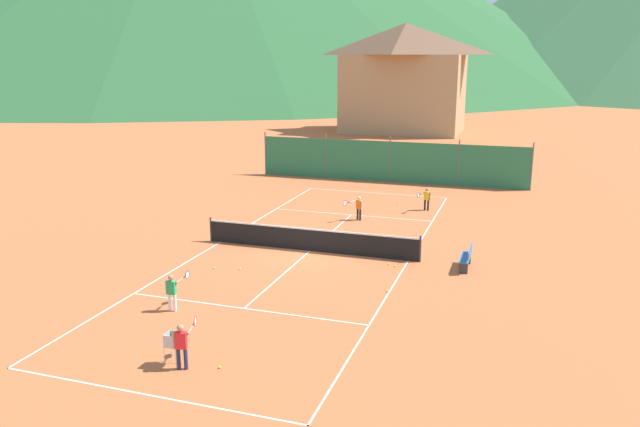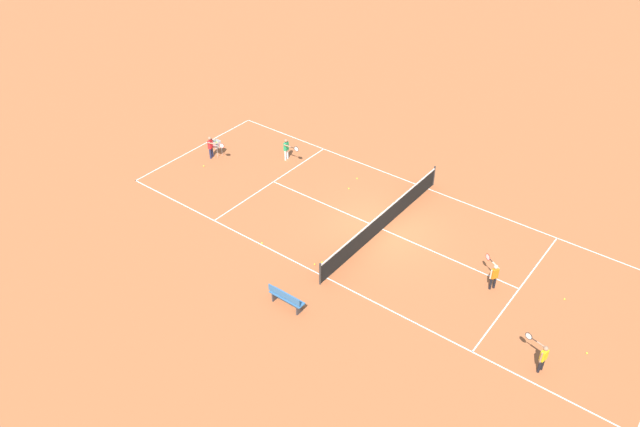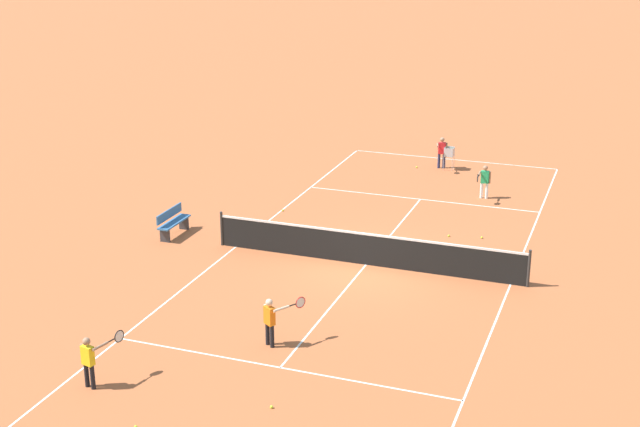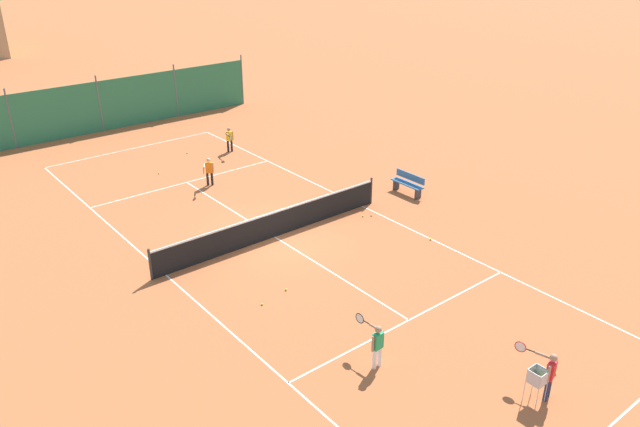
# 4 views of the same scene
# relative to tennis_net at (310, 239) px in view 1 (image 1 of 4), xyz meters

# --- Properties ---
(ground_plane) EXTENTS (600.00, 600.00, 0.00)m
(ground_plane) POSITION_rel_tennis_net_xyz_m (0.00, 0.00, -0.50)
(ground_plane) COLOR #B25B33
(court_line_markings) EXTENTS (8.25, 23.85, 0.01)m
(court_line_markings) POSITION_rel_tennis_net_xyz_m (0.00, 0.00, -0.50)
(court_line_markings) COLOR white
(court_line_markings) RESTS_ON ground
(tennis_net) EXTENTS (9.18, 0.08, 1.06)m
(tennis_net) POSITION_rel_tennis_net_xyz_m (0.00, 0.00, 0.00)
(tennis_net) COLOR #2D2D2D
(tennis_net) RESTS_ON ground
(windscreen_fence_far) EXTENTS (17.28, 0.08, 2.90)m
(windscreen_fence_far) POSITION_rel_tennis_net_xyz_m (-0.00, 15.50, 0.81)
(windscreen_fence_far) COLOR #2D754C
(windscreen_fence_far) RESTS_ON ground
(player_near_baseline) EXTENTS (0.81, 0.83, 1.19)m
(player_near_baseline) POSITION_rel_tennis_net_xyz_m (0.59, 5.48, 0.20)
(player_near_baseline) COLOR black
(player_near_baseline) RESTS_ON ground
(player_far_baseline) EXTENTS (0.41, 1.06, 1.23)m
(player_far_baseline) POSITION_rel_tennis_net_xyz_m (0.20, -10.47, 0.22)
(player_far_baseline) COLOR #23284C
(player_far_baseline) RESTS_ON ground
(player_far_service) EXTENTS (0.58, 0.95, 1.18)m
(player_far_service) POSITION_rel_tennis_net_xyz_m (3.44, 8.54, 0.19)
(player_far_service) COLOR black
(player_far_service) RESTS_ON ground
(player_near_service) EXTENTS (0.41, 1.01, 1.19)m
(player_near_service) POSITION_rel_tennis_net_xyz_m (-2.05, -7.23, 0.20)
(player_near_service) COLOR white
(player_near_service) RESTS_ON ground
(tennis_ball_alley_right) EXTENTS (0.07, 0.07, 0.07)m
(tennis_ball_alley_right) POSITION_rel_tennis_net_xyz_m (1.74, 9.62, -0.47)
(tennis_ball_alley_right) COLOR #CCE033
(tennis_ball_alley_right) RESTS_ON ground
(tennis_ball_alley_left) EXTENTS (0.07, 0.07, 0.07)m
(tennis_ball_alley_left) POSITION_rel_tennis_net_xyz_m (-0.48, 8.03, -0.47)
(tennis_ball_alley_left) COLOR #CCE033
(tennis_ball_alley_left) RESTS_ON ground
(tennis_ball_by_net_left) EXTENTS (0.07, 0.07, 0.07)m
(tennis_ball_by_net_left) POSITION_rel_tennis_net_xyz_m (3.76, -0.89, -0.47)
(tennis_ball_by_net_left) COLOR #CCE033
(tennis_ball_by_net_left) RESTS_ON ground
(tennis_ball_near_corner) EXTENTS (0.07, 0.07, 0.07)m
(tennis_ball_near_corner) POSITION_rel_tennis_net_xyz_m (1.10, -10.19, -0.47)
(tennis_ball_near_corner) COLOR #CCE033
(tennis_ball_near_corner) RESTS_ON ground
(tennis_ball_service_box) EXTENTS (0.07, 0.07, 0.07)m
(tennis_ball_service_box) POSITION_rel_tennis_net_xyz_m (3.47, -0.73, -0.47)
(tennis_ball_service_box) COLOR #CCE033
(tennis_ball_service_box) RESTS_ON ground
(tennis_ball_mid_court) EXTENTS (0.07, 0.07, 0.07)m
(tennis_ball_mid_court) POSITION_rel_tennis_net_xyz_m (-2.72, -3.26, -0.47)
(tennis_ball_mid_court) COLOR #CCE033
(tennis_ball_mid_court) RESTS_ON ground
(tennis_ball_by_net_right) EXTENTS (0.07, 0.07, 0.07)m
(tennis_ball_by_net_right) POSITION_rel_tennis_net_xyz_m (4.03, -3.55, -0.47)
(tennis_ball_by_net_right) COLOR #CCE033
(tennis_ball_by_net_right) RESTS_ON ground
(tennis_ball_far_corner) EXTENTS (0.07, 0.07, 0.07)m
(tennis_ball_far_corner) POSITION_rel_tennis_net_xyz_m (-1.73, -3.06, -0.47)
(tennis_ball_far_corner) COLOR #CCE033
(tennis_ball_far_corner) RESTS_ON ground
(ball_hopper) EXTENTS (0.36, 0.36, 0.89)m
(ball_hopper) POSITION_rel_tennis_net_xyz_m (-0.12, -10.40, 0.16)
(ball_hopper) COLOR #B7B7BC
(ball_hopper) RESTS_ON ground
(courtside_bench) EXTENTS (0.36, 1.50, 0.84)m
(courtside_bench) POSITION_rel_tennis_net_xyz_m (6.34, -0.24, -0.05)
(courtside_bench) COLOR #336699
(courtside_bench) RESTS_ON ground
(alpine_chalet) EXTENTS (13.00, 10.00, 11.20)m
(alpine_chalet) POSITION_rel_tennis_net_xyz_m (-4.50, 43.15, 5.32)
(alpine_chalet) COLOR tan
(alpine_chalet) RESTS_ON ground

